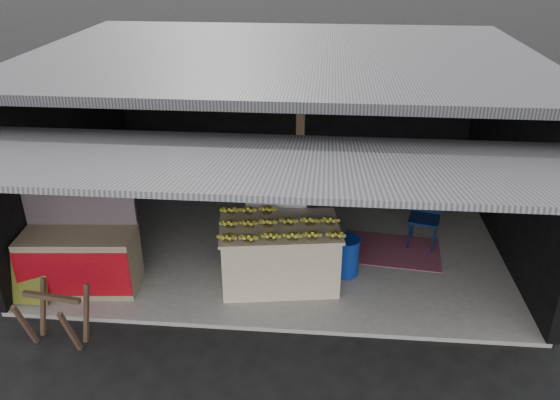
# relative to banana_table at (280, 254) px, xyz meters

# --- Properties ---
(ground) EXTENTS (80.00, 80.00, 0.00)m
(ground) POSITION_rel_banana_table_xyz_m (-0.08, -1.04, -0.51)
(ground) COLOR black
(ground) RESTS_ON ground
(concrete_slab) EXTENTS (7.00, 5.00, 0.06)m
(concrete_slab) POSITION_rel_banana_table_xyz_m (-0.08, 1.46, -0.48)
(concrete_slab) COLOR gray
(concrete_slab) RESTS_ON ground
(shophouse) EXTENTS (7.40, 7.29, 3.02)m
(shophouse) POSITION_rel_banana_table_xyz_m (-0.08, 1.78, 1.59)
(shophouse) COLOR black
(shophouse) RESTS_ON ground
(banana_table) EXTENTS (1.77, 1.24, 0.90)m
(banana_table) POSITION_rel_banana_table_xyz_m (0.00, 0.00, 0.00)
(banana_table) COLOR silver
(banana_table) RESTS_ON concrete_slab
(banana_pile) EXTENTS (1.63, 1.12, 0.18)m
(banana_pile) POSITION_rel_banana_table_xyz_m (-0.00, 0.00, 0.54)
(banana_pile) COLOR gold
(banana_pile) RESTS_ON banana_table
(white_crate) EXTENTS (0.90, 0.62, 0.99)m
(white_crate) POSITION_rel_banana_table_xyz_m (-0.11, 0.89, 0.04)
(white_crate) COLOR white
(white_crate) RESTS_ON concrete_slab
(neighbor_stall) EXTENTS (1.57, 0.82, 1.56)m
(neighbor_stall) POSITION_rel_banana_table_xyz_m (-2.71, -0.36, 0.02)
(neighbor_stall) COLOR #998466
(neighbor_stall) RESTS_ON concrete_slab
(green_signboard) EXTENTS (0.54, 0.26, 0.79)m
(green_signboard) POSITION_rel_banana_table_xyz_m (-3.30, -0.74, -0.05)
(green_signboard) COLOR black
(green_signboard) RESTS_ON concrete_slab
(sawhorse) EXTENTS (0.74, 0.71, 0.72)m
(sawhorse) POSITION_rel_banana_table_xyz_m (-2.57, -1.47, -0.06)
(sawhorse) COLOR #4A3325
(sawhorse) RESTS_ON ground
(water_barrel) EXTENTS (0.37, 0.37, 0.55)m
(water_barrel) POSITION_rel_banana_table_xyz_m (0.94, 0.29, -0.18)
(water_barrel) COLOR #0E2E9B
(water_barrel) RESTS_ON concrete_slab
(plastic_chair) EXTENTS (0.55, 0.55, 0.96)m
(plastic_chair) POSITION_rel_banana_table_xyz_m (2.19, 1.29, 0.11)
(plastic_chair) COLOR #0A1637
(plastic_chair) RESTS_ON concrete_slab
(magenta_rug) EXTENTS (1.61, 1.17, 0.01)m
(magenta_rug) POSITION_rel_banana_table_xyz_m (1.67, 0.99, -0.45)
(magenta_rug) COLOR maroon
(magenta_rug) RESTS_ON concrete_slab
(picture_frames) EXTENTS (1.62, 0.04, 0.46)m
(picture_frames) POSITION_rel_banana_table_xyz_m (-0.25, 3.86, 1.42)
(picture_frames) COLOR black
(picture_frames) RESTS_ON shophouse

